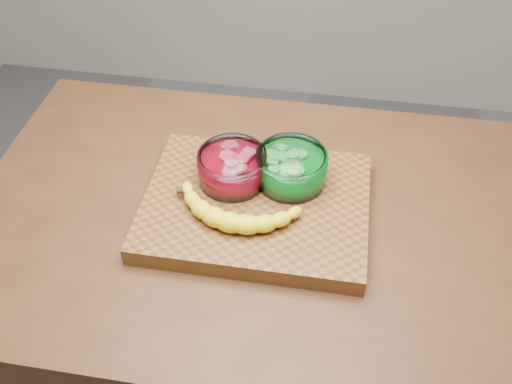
# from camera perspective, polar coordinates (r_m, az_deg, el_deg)

# --- Properties ---
(counter) EXTENTS (1.20, 0.80, 0.90)m
(counter) POSITION_cam_1_polar(r_m,az_deg,el_deg) (1.53, 0.00, -13.73)
(counter) COLOR #462815
(counter) RESTS_ON ground
(cutting_board) EXTENTS (0.45, 0.35, 0.04)m
(cutting_board) POSITION_cam_1_polar(r_m,az_deg,el_deg) (1.16, 0.00, -1.41)
(cutting_board) COLOR brown
(cutting_board) RESTS_ON counter
(bowl_red) EXTENTS (0.14, 0.14, 0.07)m
(bowl_red) POSITION_cam_1_polar(r_m,az_deg,el_deg) (1.16, -2.36, 2.46)
(bowl_red) COLOR white
(bowl_red) RESTS_ON cutting_board
(bowl_green) EXTENTS (0.15, 0.15, 0.07)m
(bowl_green) POSITION_cam_1_polar(r_m,az_deg,el_deg) (1.16, 3.55, 2.43)
(bowl_green) COLOR white
(bowl_green) RESTS_ON cutting_board
(banana) EXTENTS (0.28, 0.14, 0.04)m
(banana) POSITION_cam_1_polar(r_m,az_deg,el_deg) (1.10, -1.84, -1.68)
(banana) COLOR yellow
(banana) RESTS_ON cutting_board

